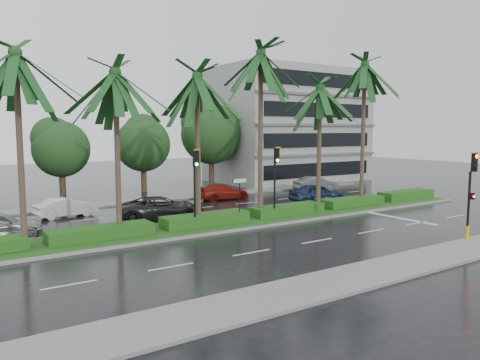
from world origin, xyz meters
TOP-DOWN VIEW (x-y plane):
  - ground at (0.00, 0.00)m, footprint 120.00×120.00m
  - near_sidewalk at (0.00, -10.20)m, footprint 40.00×2.40m
  - far_sidewalk at (0.00, 12.00)m, footprint 40.00×2.00m
  - median at (0.00, 1.00)m, footprint 36.00×4.00m
  - hedge at (0.00, 1.00)m, footprint 35.20×1.40m
  - lane_markings at (3.04, -0.43)m, footprint 34.00×13.06m
  - palm_row at (-1.24, 1.02)m, footprint 26.30×4.20m
  - signal_near at (6.00, -9.39)m, footprint 0.34×0.45m
  - signal_median_left at (-4.00, 0.30)m, footprint 0.34×0.42m
  - signal_median_right at (1.50, 0.30)m, footprint 0.34×0.42m
  - street_sign at (-1.00, 0.48)m, footprint 0.95×0.09m
  - bg_trees at (2.59, 17.59)m, footprint 32.88×5.88m
  - building at (17.00, 18.00)m, footprint 16.00×10.00m
  - car_white at (-8.84, 8.67)m, footprint 1.73×3.90m
  - car_darkgrey at (-4.12, 4.43)m, footprint 3.96×5.67m
  - car_red at (3.41, 9.44)m, footprint 2.14×4.38m
  - car_blue at (8.50, 4.12)m, footprint 2.60×4.56m
  - car_grey at (13.00, 9.11)m, footprint 2.08×4.25m

SIDE VIEW (x-z plane):
  - ground at x=0.00m, z-range 0.00..0.00m
  - lane_markings at x=3.04m, z-range 0.00..0.01m
  - near_sidewalk at x=0.00m, z-range 0.00..0.12m
  - far_sidewalk at x=0.00m, z-range 0.00..0.12m
  - median at x=0.00m, z-range 0.00..0.16m
  - hedge at x=0.00m, z-range 0.15..0.75m
  - car_red at x=3.41m, z-range 0.00..1.23m
  - car_white at x=-8.84m, z-range 0.00..1.25m
  - car_grey at x=13.00m, z-range 0.00..1.34m
  - car_darkgrey at x=-4.12m, z-range 0.00..1.44m
  - car_blue at x=8.50m, z-range 0.00..1.46m
  - street_sign at x=-1.00m, z-range 0.82..3.42m
  - signal_near at x=6.00m, z-range 0.32..4.68m
  - signal_median_left at x=-4.00m, z-range 0.82..5.18m
  - signal_median_right at x=1.50m, z-range 0.82..5.18m
  - bg_trees at x=2.59m, z-range 0.57..9.07m
  - building at x=17.00m, z-range 0.00..12.00m
  - palm_row at x=-1.24m, z-range 2.98..13.78m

